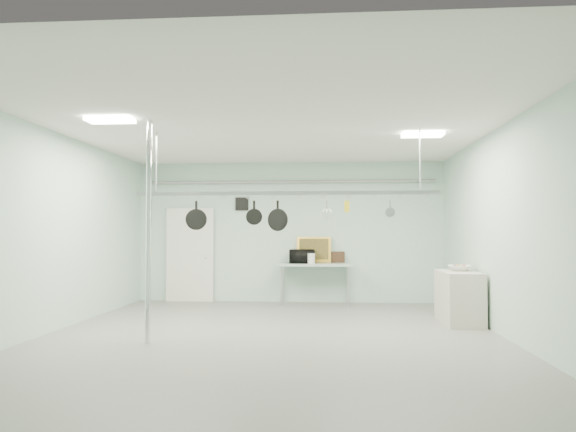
# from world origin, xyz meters

# --- Properties ---
(floor) EXTENTS (8.00, 8.00, 0.00)m
(floor) POSITION_xyz_m (0.00, 0.00, 0.00)
(floor) COLOR gray
(floor) RESTS_ON ground
(ceiling) EXTENTS (7.00, 8.00, 0.02)m
(ceiling) POSITION_xyz_m (0.00, 0.00, 3.19)
(ceiling) COLOR silver
(ceiling) RESTS_ON back_wall
(back_wall) EXTENTS (7.00, 0.02, 3.20)m
(back_wall) POSITION_xyz_m (0.00, 3.99, 1.60)
(back_wall) COLOR #ABCDBB
(back_wall) RESTS_ON floor
(right_wall) EXTENTS (0.02, 8.00, 3.20)m
(right_wall) POSITION_xyz_m (3.49, 0.00, 1.60)
(right_wall) COLOR #ABCDBB
(right_wall) RESTS_ON floor
(door) EXTENTS (1.10, 0.10, 2.20)m
(door) POSITION_xyz_m (-2.30, 3.94, 1.05)
(door) COLOR silver
(door) RESTS_ON floor
(wall_vent) EXTENTS (0.30, 0.04, 0.30)m
(wall_vent) POSITION_xyz_m (-1.10, 3.97, 2.25)
(wall_vent) COLOR black
(wall_vent) RESTS_ON back_wall
(conduit_pipe) EXTENTS (6.60, 0.07, 0.07)m
(conduit_pipe) POSITION_xyz_m (0.00, 3.90, 2.75)
(conduit_pipe) COLOR gray
(conduit_pipe) RESTS_ON back_wall
(chrome_pole) EXTENTS (0.08, 0.08, 3.20)m
(chrome_pole) POSITION_xyz_m (-1.70, -0.60, 1.60)
(chrome_pole) COLOR silver
(chrome_pole) RESTS_ON floor
(prep_table) EXTENTS (1.60, 0.70, 0.91)m
(prep_table) POSITION_xyz_m (0.60, 3.60, 0.83)
(prep_table) COLOR #A7C4B5
(prep_table) RESTS_ON floor
(side_cabinet) EXTENTS (0.60, 1.20, 0.90)m
(side_cabinet) POSITION_xyz_m (3.15, 1.40, 0.45)
(side_cabinet) COLOR beige
(side_cabinet) RESTS_ON floor
(pot_rack) EXTENTS (4.80, 0.06, 1.00)m
(pot_rack) POSITION_xyz_m (0.20, 0.30, 2.23)
(pot_rack) COLOR #B7B7BC
(pot_rack) RESTS_ON ceiling
(light_panel_left) EXTENTS (0.65, 0.30, 0.05)m
(light_panel_left) POSITION_xyz_m (-2.20, -0.80, 3.16)
(light_panel_left) COLOR white
(light_panel_left) RESTS_ON ceiling
(light_panel_right) EXTENTS (0.65, 0.30, 0.05)m
(light_panel_right) POSITION_xyz_m (2.40, 0.60, 3.16)
(light_panel_right) COLOR white
(light_panel_right) RESTS_ON ceiling
(microwave) EXTENTS (0.55, 0.37, 0.30)m
(microwave) POSITION_xyz_m (0.31, 3.61, 1.06)
(microwave) COLOR black
(microwave) RESTS_ON prep_table
(coffee_canister) EXTENTS (0.20, 0.20, 0.23)m
(coffee_canister) POSITION_xyz_m (0.52, 3.42, 1.02)
(coffee_canister) COLOR silver
(coffee_canister) RESTS_ON prep_table
(painting_large) EXTENTS (0.79, 0.19, 0.58)m
(painting_large) POSITION_xyz_m (0.57, 3.90, 1.20)
(painting_large) COLOR gold
(painting_large) RESTS_ON prep_table
(painting_small) EXTENTS (0.30, 0.09, 0.25)m
(painting_small) POSITION_xyz_m (1.11, 3.90, 1.03)
(painting_small) COLOR #341F12
(painting_small) RESTS_ON prep_table
(fruit_bowl) EXTENTS (0.48, 0.48, 0.10)m
(fruit_bowl) POSITION_xyz_m (3.20, 1.54, 0.95)
(fruit_bowl) COLOR silver
(fruit_bowl) RESTS_ON side_cabinet
(skillet_left) EXTENTS (0.34, 0.11, 0.45)m
(skillet_left) POSITION_xyz_m (-1.24, 0.30, 1.86)
(skillet_left) COLOR black
(skillet_left) RESTS_ON pot_rack
(skillet_mid) EXTENTS (0.26, 0.08, 0.36)m
(skillet_mid) POSITION_xyz_m (-0.30, 0.30, 1.91)
(skillet_mid) COLOR black
(skillet_mid) RESTS_ON pot_rack
(skillet_right) EXTENTS (0.35, 0.19, 0.49)m
(skillet_right) POSITION_xyz_m (0.07, 0.30, 1.84)
(skillet_right) COLOR black
(skillet_right) RESTS_ON pot_rack
(whisk) EXTENTS (0.20, 0.20, 0.35)m
(whisk) POSITION_xyz_m (0.85, 0.30, 1.91)
(whisk) COLOR silver
(whisk) RESTS_ON pot_rack
(grater) EXTENTS (0.08, 0.02, 0.20)m
(grater) POSITION_xyz_m (1.16, 0.30, 1.99)
(grater) COLOR gold
(grater) RESTS_ON pot_rack
(saucepan) EXTENTS (0.16, 0.11, 0.25)m
(saucepan) POSITION_xyz_m (1.83, 0.30, 1.96)
(saucepan) COLOR #AEAEB3
(saucepan) RESTS_ON pot_rack
(fruit_cluster) EXTENTS (0.24, 0.24, 0.09)m
(fruit_cluster) POSITION_xyz_m (3.20, 1.54, 0.99)
(fruit_cluster) COLOR maroon
(fruit_cluster) RESTS_ON fruit_bowl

